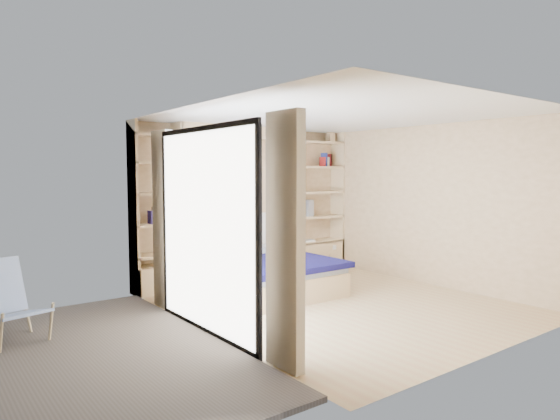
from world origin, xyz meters
TOP-DOWN VIEW (x-y plane):
  - ground at (0.00, 0.00)m, footprint 4.50×4.50m
  - room_shell at (-0.39, 1.52)m, footprint 4.50×4.50m
  - bed at (-0.34, 1.17)m, footprint 1.66×2.10m
  - photo_gallery at (-0.45, 2.22)m, footprint 1.48×0.02m
  - reading_lamps at (-0.30, 2.00)m, footprint 1.92×0.12m
  - shelf_decor at (1.20, 2.07)m, footprint 3.63×0.23m
  - deck at (-3.60, 0.00)m, footprint 3.20×4.00m
  - deck_chair at (-3.74, 1.02)m, footprint 0.70×0.95m

SIDE VIEW (x-z plane):
  - ground at x=0.00m, z-range 0.00..0.00m
  - deck at x=-3.60m, z-range -0.03..0.03m
  - bed at x=-0.34m, z-range -0.27..0.80m
  - deck_chair at x=-3.74m, z-range -0.02..0.84m
  - room_shell at x=-0.39m, z-range -1.17..3.33m
  - reading_lamps at x=-0.30m, z-range 1.03..1.17m
  - photo_gallery at x=-0.45m, z-range 1.19..2.01m
  - shelf_decor at x=1.20m, z-range 0.69..2.72m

